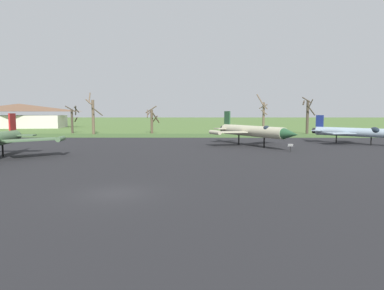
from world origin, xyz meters
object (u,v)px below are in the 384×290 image
(jet_fighter_rear_center, at_px, (357,132))
(visitor_building, at_px, (19,116))
(info_placard_front_left, at_px, (290,147))
(jet_fighter_front_left, at_px, (253,131))

(jet_fighter_rear_center, distance_m, visitor_building, 98.33)
(info_placard_front_left, bearing_deg, jet_fighter_rear_center, 37.47)
(visitor_building, bearing_deg, info_placard_front_left, -43.88)
(visitor_building, bearing_deg, jet_fighter_rear_center, -34.37)
(info_placard_front_left, xyz_separation_m, jet_fighter_rear_center, (13.04, 10.00, 1.28))
(jet_fighter_rear_center, relative_size, visitor_building, 0.40)
(visitor_building, bearing_deg, jet_fighter_front_left, -42.12)
(jet_fighter_front_left, height_order, info_placard_front_left, jet_fighter_front_left)
(info_placard_front_left, distance_m, jet_fighter_rear_center, 16.48)
(jet_fighter_front_left, distance_m, visitor_building, 87.25)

